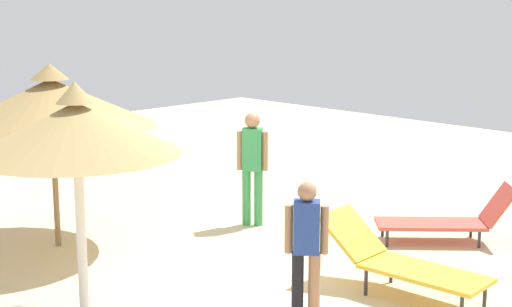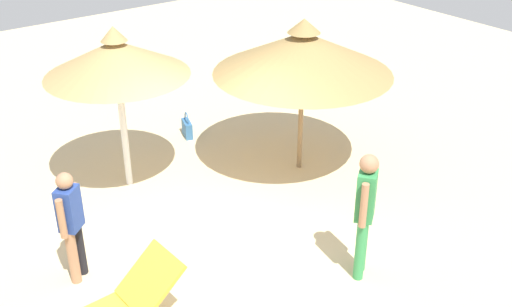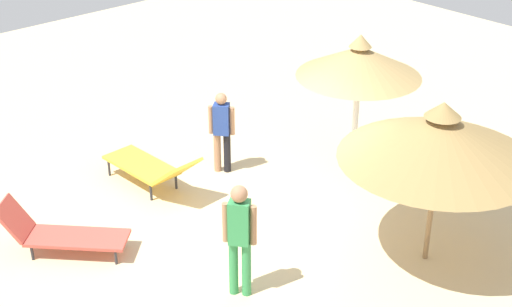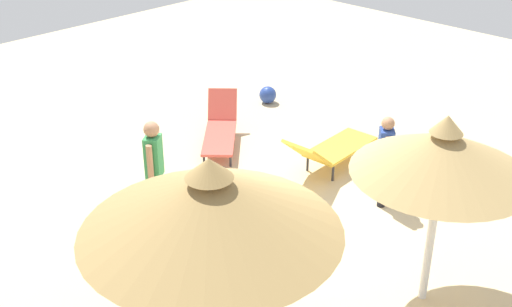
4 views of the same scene
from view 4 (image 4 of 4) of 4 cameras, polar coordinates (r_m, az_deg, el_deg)
ground at (r=9.86m, az=1.88°, el=-7.58°), size 24.00×24.00×0.10m
parasol_umbrella_far_left at (r=6.78m, az=-4.04°, el=-4.47°), size 2.84×2.84×2.55m
parasol_umbrella_far_right at (r=7.87m, az=16.09°, el=0.02°), size 2.16×2.16×2.60m
lounge_chair_near_right at (r=11.51m, az=6.52°, el=0.42°), size 2.07×0.76×0.86m
lounge_chair_center at (r=12.43m, az=-3.14°, el=2.25°), size 1.77×1.70×0.84m
person_standing_back at (r=9.73m, az=-8.90°, el=-1.20°), size 0.40×0.35×1.73m
person_standing_edge at (r=10.43m, az=11.23°, el=-0.23°), size 0.38×0.35×1.53m
beach_ball at (r=14.38m, az=1.04°, el=5.17°), size 0.38×0.38×0.38m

